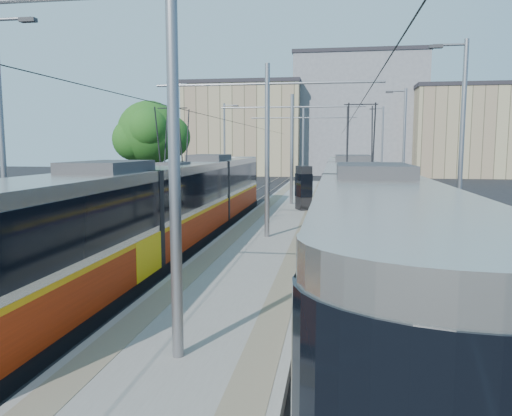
# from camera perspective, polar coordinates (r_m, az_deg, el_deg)

# --- Properties ---
(ground) EXTENTS (160.00, 160.00, 0.00)m
(ground) POSITION_cam_1_polar(r_m,az_deg,el_deg) (13.10, -3.45, -10.81)
(ground) COLOR black
(ground) RESTS_ON ground
(platform) EXTENTS (4.00, 50.00, 0.30)m
(platform) POSITION_cam_1_polar(r_m,az_deg,el_deg) (29.55, 3.56, -0.47)
(platform) COLOR gray
(platform) RESTS_ON ground
(tactile_strip_left) EXTENTS (0.70, 50.00, 0.01)m
(tactile_strip_left) POSITION_cam_1_polar(r_m,az_deg,el_deg) (29.70, 0.78, -0.12)
(tactile_strip_left) COLOR gray
(tactile_strip_left) RESTS_ON platform
(tactile_strip_right) EXTENTS (0.70, 50.00, 0.01)m
(tactile_strip_right) POSITION_cam_1_polar(r_m,az_deg,el_deg) (29.44, 6.37, -0.23)
(tactile_strip_right) COLOR gray
(tactile_strip_right) RESTS_ON platform
(rails) EXTENTS (8.71, 70.00, 0.03)m
(rails) POSITION_cam_1_polar(r_m,az_deg,el_deg) (29.57, 3.56, -0.73)
(rails) COLOR gray
(rails) RESTS_ON ground
(track_arrow) EXTENTS (1.20, 5.00, 0.01)m
(track_arrow) POSITION_cam_1_polar(r_m,az_deg,el_deg) (11.82, -24.64, -13.44)
(track_arrow) COLOR silver
(track_arrow) RESTS_ON ground
(tram_left) EXTENTS (2.43, 29.14, 5.50)m
(tram_left) POSITION_cam_1_polar(r_m,az_deg,el_deg) (20.21, -9.32, 0.41)
(tram_left) COLOR black
(tram_left) RESTS_ON ground
(tram_right) EXTENTS (2.43, 31.26, 5.50)m
(tram_right) POSITION_cam_1_polar(r_m,az_deg,el_deg) (18.56, 11.63, 0.23)
(tram_right) COLOR black
(tram_right) RESTS_ON ground
(catenary) EXTENTS (9.20, 70.00, 7.00)m
(catenary) POSITION_cam_1_polar(r_m,az_deg,el_deg) (26.47, 3.06, 8.15)
(catenary) COLOR gray
(catenary) RESTS_ON platform
(street_lamps) EXTENTS (15.18, 38.22, 8.00)m
(street_lamps) POSITION_cam_1_polar(r_m,az_deg,el_deg) (33.28, 4.25, 7.32)
(street_lamps) COLOR gray
(street_lamps) RESTS_ON ground
(shelter) EXTENTS (1.10, 1.35, 2.58)m
(shelter) POSITION_cam_1_polar(r_m,az_deg,el_deg) (29.45, 5.46, 2.42)
(shelter) COLOR black
(shelter) RESTS_ON platform
(tree) EXTENTS (4.98, 4.60, 7.24)m
(tree) POSITION_cam_1_polar(r_m,az_deg,el_deg) (36.75, -11.54, 8.28)
(tree) COLOR #382314
(tree) RESTS_ON ground
(building_left) EXTENTS (16.32, 12.24, 12.95)m
(building_left) POSITION_cam_1_polar(r_m,az_deg,el_deg) (73.32, -1.15, 8.98)
(building_left) COLOR tan
(building_left) RESTS_ON ground
(building_centre) EXTENTS (18.36, 14.28, 17.05)m
(building_centre) POSITION_cam_1_polar(r_m,az_deg,el_deg) (76.38, 11.50, 10.31)
(building_centre) COLOR gray
(building_centre) RESTS_ON ground
(building_right) EXTENTS (14.28, 10.20, 11.91)m
(building_right) POSITION_cam_1_polar(r_m,az_deg,el_deg) (72.31, 22.93, 8.05)
(building_right) COLOR tan
(building_right) RESTS_ON ground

